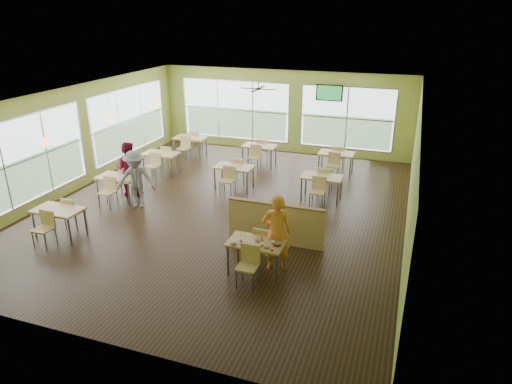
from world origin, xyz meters
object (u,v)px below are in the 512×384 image
main_table (256,247)px  half_wall_divider (276,223)px  man_plaid (276,233)px  food_basket (277,244)px

main_table → half_wall_divider: size_ratio=0.63×
man_plaid → food_basket: bearing=88.8°
half_wall_divider → man_plaid: size_ratio=1.36×
main_table → half_wall_divider: half_wall_divider is taller
main_table → food_basket: bearing=0.9°
main_table → man_plaid: bearing=39.4°
man_plaid → main_table: bearing=20.7°
main_table → man_plaid: (0.36, 0.29, 0.25)m
man_plaid → food_basket: size_ratio=8.29×
half_wall_divider → food_basket: bearing=-72.8°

